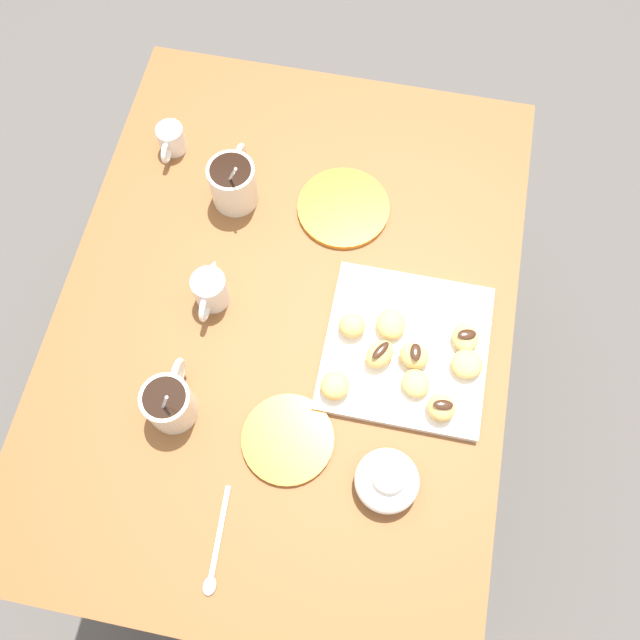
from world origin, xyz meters
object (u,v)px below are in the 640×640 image
Objects in this scene: coffee_mug_cream_left at (170,402)px; beignet_4 at (467,364)px; beignet_0 at (441,408)px; beignet_5 at (335,386)px; beignet_3 at (391,324)px; beignet_6 at (380,354)px; dining_table at (288,338)px; beignet_1 at (352,326)px; pastry_plate_square at (406,348)px; beignet_8 at (414,356)px; saucer_orange_left at (288,439)px; beignet_2 at (465,336)px; ice_cream_bowl at (387,480)px; beignet_7 at (416,383)px; cream_pitcher_white at (211,288)px; saucer_orange_right at (343,208)px; chocolate_sauce_pitcher at (171,138)px; coffee_mug_cream_right at (233,182)px.

beignet_4 is at bearing -70.66° from coffee_mug_cream_left.
beignet_0 is 0.18m from beignet_5.
beignet_3 is 0.06m from beignet_6.
dining_table is 0.37m from beignet_4.
pastry_plate_square is at bearing -97.17° from beignet_1.
beignet_1 is at bearing 105.04° from beignet_3.
beignet_4 is 0.99× the size of beignet_6.
beignet_8 is at bearing -137.24° from beignet_3.
beignet_4 is 1.06× the size of beignet_8.
saucer_orange_left is at bearing 161.60° from beignet_1.
beignet_2 reaches higher than pastry_plate_square.
ice_cream_bowl is 0.26m from beignet_3.
pastry_plate_square is 5.05× the size of beignet_6.
beignet_1 is at bearing 73.33° from beignet_8.
ice_cream_bowl is at bearing 172.59° from beignet_7.
saucer_orange_left is (-0.19, 0.17, -0.00)m from pastry_plate_square.
cream_pitcher_white is at bearing 88.80° from dining_table.
beignet_5 is (-0.13, 0.20, 0.00)m from beignet_2.
beignet_0 is 0.20m from beignet_1.
beignet_2 is (0.03, -0.09, 0.02)m from pastry_plate_square.
saucer_orange_right is (0.23, -0.06, 0.14)m from dining_table.
ice_cream_bowl reaches higher than chocolate_sauce_pitcher.
chocolate_sauce_pitcher is at bearing 42.33° from ice_cream_bowl.
beignet_2 is 0.95× the size of beignet_6.
dining_table is at bearing 65.80° from beignet_0.
coffee_mug_cream_right is at bearing 3.06° from cream_pitcher_white.
coffee_mug_cream_right reaches higher than cream_pitcher_white.
beignet_6 is at bearing 114.47° from beignet_2.
coffee_mug_cream_left is 0.21m from cream_pitcher_white.
dining_table is 21.91× the size of beignet_7.
coffee_mug_cream_left is at bearing 116.48° from pastry_plate_square.
beignet_4 is (-0.27, -0.26, 0.03)m from saucer_orange_right.
ice_cream_bowl reaches higher than beignet_8.
cream_pitcher_white reaches higher than beignet_1.
coffee_mug_cream_left is 0.50m from beignet_2.
coffee_mug_cream_right is (0.24, 0.36, 0.04)m from pastry_plate_square.
coffee_mug_cream_left is 2.35× the size of beignet_3.
dining_table is 3.94× the size of pastry_plate_square.
beignet_7 reaches higher than saucer_orange_left.
pastry_plate_square is 5.97× the size of beignet_1.
saucer_orange_left is (-0.22, -0.05, 0.14)m from dining_table.
ice_cream_bowl reaches higher than saucer_orange_right.
ice_cream_bowl reaches higher than cream_pitcher_white.
beignet_2 is at bearing -35.53° from beignet_7.
ice_cream_bowl is at bearing 152.69° from beignet_0.
saucer_orange_left is (-0.44, -0.20, -0.04)m from coffee_mug_cream_right.
pastry_plate_square is 1.59× the size of saucer_orange_right.
coffee_mug_cream_left reaches higher than beignet_5.
beignet_2 reaches higher than saucer_orange_left.
saucer_orange_right is 0.26m from beignet_3.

